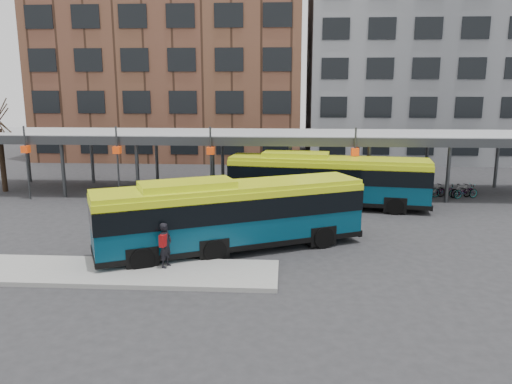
% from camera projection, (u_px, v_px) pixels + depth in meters
% --- Properties ---
extents(ground, '(120.00, 120.00, 0.00)m').
position_uv_depth(ground, '(246.00, 252.00, 22.38)').
color(ground, '#28282B').
rests_on(ground, ground).
extents(boarding_island, '(14.00, 3.00, 0.18)m').
position_uv_depth(boarding_island, '(102.00, 272.00, 19.77)').
color(boarding_island, gray).
rests_on(boarding_island, ground).
extents(canopy, '(40.00, 6.53, 4.80)m').
position_uv_depth(canopy, '(260.00, 136.00, 34.13)').
color(canopy, '#999B9E').
rests_on(canopy, ground).
extents(tree, '(1.64, 1.64, 5.60)m').
position_uv_depth(tree, '(2.00, 157.00, 34.66)').
color(tree, black).
rests_on(tree, ground).
extents(building_brick, '(26.00, 14.00, 22.00)m').
position_uv_depth(building_brick, '(175.00, 49.00, 51.91)').
color(building_brick, brown).
rests_on(building_brick, ground).
extents(building_grey, '(24.00, 14.00, 20.00)m').
position_uv_depth(building_grey, '(428.00, 58.00, 50.57)').
color(building_grey, slate).
rests_on(building_grey, ground).
extents(bus_front, '(12.00, 7.40, 3.32)m').
position_uv_depth(bus_front, '(231.00, 213.00, 22.24)').
color(bus_front, '#07374D').
rests_on(bus_front, ground).
extents(bus_rear, '(12.26, 4.25, 3.31)m').
position_uv_depth(bus_rear, '(327.00, 179.00, 30.47)').
color(bus_rear, '#07374D').
rests_on(bus_rear, ground).
extents(pedestrian, '(0.60, 0.76, 1.82)m').
position_uv_depth(pedestrian, '(165.00, 245.00, 19.85)').
color(pedestrian, black).
rests_on(pedestrian, boarding_island).
extents(bike_rack, '(4.51, 1.28, 0.96)m').
position_uv_depth(bike_rack, '(447.00, 191.00, 33.11)').
color(bike_rack, slate).
rests_on(bike_rack, ground).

